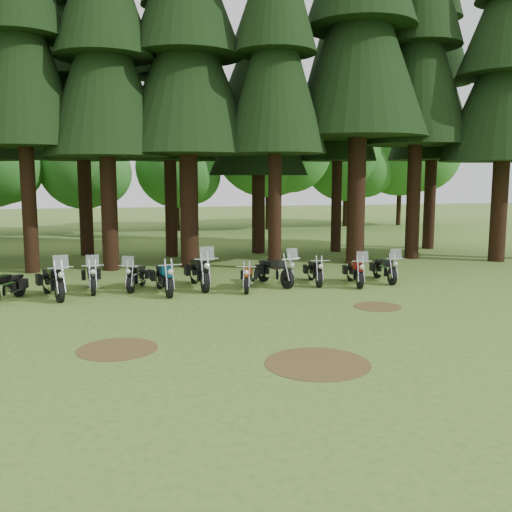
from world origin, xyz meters
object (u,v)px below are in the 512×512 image
at_px(motorcycle_7, 275,272).
at_px(motorcycle_9, 355,272).
at_px(motorcycle_1, 53,282).
at_px(motorcycle_0, 6,287).
at_px(motorcycle_5, 199,273).
at_px(motorcycle_8, 315,272).
at_px(motorcycle_3, 137,277).
at_px(motorcycle_10, 385,269).
at_px(motorcycle_6, 248,278).
at_px(motorcycle_4, 164,279).
at_px(motorcycle_2, 92,278).

xyz_separation_m(motorcycle_7, motorcycle_9, (2.78, -0.64, -0.03)).
bearing_deg(motorcycle_1, motorcycle_7, -16.12).
xyz_separation_m(motorcycle_0, motorcycle_9, (11.56, -0.02, 0.01)).
xyz_separation_m(motorcycle_5, motorcycle_8, (4.15, -0.18, -0.10)).
bearing_deg(motorcycle_3, motorcycle_8, 13.86).
height_order(motorcycle_9, motorcycle_10, motorcycle_9).
distance_m(motorcycle_0, motorcycle_7, 8.80).
bearing_deg(motorcycle_9, motorcycle_7, 177.64).
bearing_deg(motorcycle_10, motorcycle_3, -179.71).
relative_size(motorcycle_6, motorcycle_9, 0.91).
bearing_deg(motorcycle_10, motorcycle_6, -171.29).
bearing_deg(motorcycle_1, motorcycle_4, -20.70).
height_order(motorcycle_3, motorcycle_7, motorcycle_7).
bearing_deg(motorcycle_2, motorcycle_10, -8.25).
bearing_deg(motorcycle_5, motorcycle_0, -177.75).
distance_m(motorcycle_4, motorcycle_7, 3.97).
height_order(motorcycle_3, motorcycle_5, motorcycle_5).
bearing_deg(motorcycle_5, motorcycle_2, 170.94).
relative_size(motorcycle_5, motorcycle_7, 1.11).
relative_size(motorcycle_1, motorcycle_5, 0.93).
relative_size(motorcycle_2, motorcycle_5, 0.87).
distance_m(motorcycle_2, motorcycle_10, 10.41).
relative_size(motorcycle_0, motorcycle_1, 0.87).
relative_size(motorcycle_0, motorcycle_10, 0.96).
distance_m(motorcycle_2, motorcycle_7, 6.29).
bearing_deg(motorcycle_5, motorcycle_3, 167.15).
height_order(motorcycle_0, motorcycle_4, motorcycle_0).
height_order(motorcycle_1, motorcycle_8, motorcycle_1).
relative_size(motorcycle_5, motorcycle_10, 1.19).
height_order(motorcycle_5, motorcycle_6, motorcycle_5).
height_order(motorcycle_1, motorcycle_10, motorcycle_1).
bearing_deg(motorcycle_9, motorcycle_10, 26.61).
relative_size(motorcycle_0, motorcycle_8, 0.99).
distance_m(motorcycle_3, motorcycle_6, 3.82).
height_order(motorcycle_0, motorcycle_6, motorcycle_0).
bearing_deg(motorcycle_6, motorcycle_8, 29.00).
bearing_deg(motorcycle_9, motorcycle_3, -177.43).
relative_size(motorcycle_3, motorcycle_7, 0.89).
bearing_deg(motorcycle_9, motorcycle_4, -170.71).
bearing_deg(motorcycle_4, motorcycle_6, -8.95).
xyz_separation_m(motorcycle_2, motorcycle_10, (10.39, -0.65, -0.02)).
bearing_deg(motorcycle_3, motorcycle_5, 10.05).
relative_size(motorcycle_1, motorcycle_7, 1.04).
relative_size(motorcycle_4, motorcycle_9, 1.08).
height_order(motorcycle_0, motorcycle_2, motorcycle_2).
xyz_separation_m(motorcycle_1, motorcycle_10, (11.55, 0.15, -0.06)).
height_order(motorcycle_5, motorcycle_9, motorcycle_5).
relative_size(motorcycle_4, motorcycle_5, 0.92).
bearing_deg(motorcycle_3, motorcycle_6, 2.44).
xyz_separation_m(motorcycle_3, motorcycle_7, (4.80, -0.42, 0.05)).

